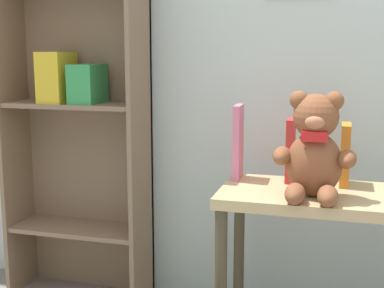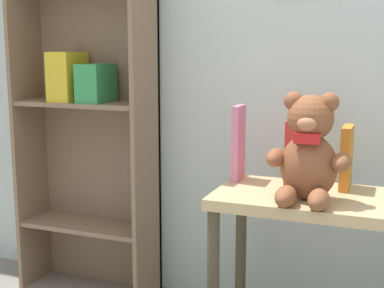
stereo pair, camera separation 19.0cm
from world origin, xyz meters
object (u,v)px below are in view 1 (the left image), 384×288
object	(u,v)px
bookshelf_side	(78,83)
display_table	(313,220)
teddy_bear	(314,150)
book_standing_red	(290,150)
book_standing_orange	(345,154)
book_standing_pink	(238,142)

from	to	relation	value
bookshelf_side	display_table	world-z (taller)	bookshelf_side
teddy_bear	book_standing_red	world-z (taller)	teddy_bear
bookshelf_side	book_standing_orange	world-z (taller)	bookshelf_side
teddy_bear	book_standing_red	distance (m)	0.21
bookshelf_side	book_standing_red	world-z (taller)	bookshelf_side
teddy_bear	book_standing_orange	world-z (taller)	teddy_bear
teddy_bear	book_standing_red	size ratio (longest dim) A/B	1.50
display_table	teddy_bear	bearing A→B (deg)	-91.24
book_standing_pink	book_standing_orange	xyz separation A→B (m)	(0.37, 0.01, -0.03)
book_standing_pink	book_standing_orange	distance (m)	0.37
display_table	book_standing_orange	size ratio (longest dim) A/B	2.91
bookshelf_side	display_table	xyz separation A→B (m)	(0.96, -0.21, -0.43)
display_table	teddy_bear	distance (m)	0.26
teddy_bear	book_standing_orange	bearing A→B (deg)	64.02
book_standing_red	book_standing_orange	xyz separation A→B (m)	(0.19, 0.00, -0.01)
bookshelf_side	display_table	bearing A→B (deg)	-12.58
display_table	book_standing_pink	distance (m)	0.38
bookshelf_side	display_table	distance (m)	1.08
book_standing_red	display_table	bearing A→B (deg)	-51.37
bookshelf_side	book_standing_orange	bearing A→B (deg)	-5.20
bookshelf_side	teddy_bear	xyz separation A→B (m)	(0.96, -0.29, -0.17)
display_table	teddy_bear	size ratio (longest dim) A/B	1.84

